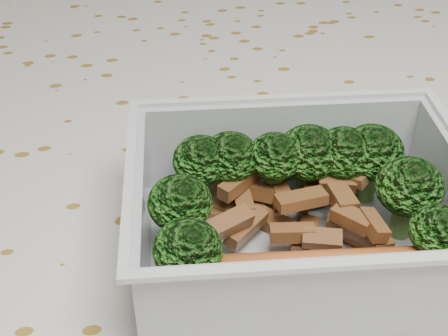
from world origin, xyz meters
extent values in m
cube|color=brown|center=(0.00, 0.00, 0.73)|extent=(1.40, 0.90, 0.04)
cube|color=silver|center=(0.00, 0.00, 0.75)|extent=(1.46, 0.96, 0.01)
cube|color=silver|center=(0.00, 0.48, 0.66)|extent=(1.46, 0.01, 0.18)
cube|color=silver|center=(0.04, -0.05, 0.76)|extent=(0.18, 0.14, 0.00)
cube|color=silver|center=(0.04, 0.02, 0.79)|extent=(0.17, 0.02, 0.06)
cube|color=silver|center=(0.03, -0.11, 0.79)|extent=(0.17, 0.02, 0.06)
cube|color=silver|center=(-0.04, -0.04, 0.79)|extent=(0.01, 0.12, 0.06)
cube|color=silver|center=(0.04, 0.02, 0.82)|extent=(0.18, 0.02, 0.00)
cube|color=silver|center=(0.03, -0.11, 0.82)|extent=(0.18, 0.02, 0.00)
cube|color=silver|center=(-0.05, -0.04, 0.82)|extent=(0.02, 0.13, 0.00)
cylinder|color=#608C3F|center=(-0.01, 0.00, 0.77)|extent=(0.01, 0.01, 0.02)
ellipsoid|color=#397B24|center=(-0.01, 0.00, 0.80)|extent=(0.03, 0.03, 0.03)
cylinder|color=#608C3F|center=(0.01, 0.00, 0.77)|extent=(0.01, 0.01, 0.02)
ellipsoid|color=#397B24|center=(0.01, 0.00, 0.79)|extent=(0.03, 0.03, 0.03)
cylinder|color=#608C3F|center=(0.03, -0.01, 0.77)|extent=(0.01, 0.01, 0.02)
ellipsoid|color=#397B24|center=(0.03, -0.01, 0.80)|extent=(0.03, 0.03, 0.03)
cylinder|color=#608C3F|center=(0.05, 0.00, 0.77)|extent=(0.01, 0.01, 0.02)
ellipsoid|color=#397B24|center=(0.05, 0.00, 0.79)|extent=(0.04, 0.04, 0.03)
cylinder|color=#608C3F|center=(0.07, -0.01, 0.77)|extent=(0.01, 0.01, 0.02)
ellipsoid|color=#397B24|center=(0.07, -0.01, 0.79)|extent=(0.03, 0.03, 0.03)
cylinder|color=#608C3F|center=(0.09, -0.01, 0.77)|extent=(0.01, 0.01, 0.02)
ellipsoid|color=#397B24|center=(0.09, -0.01, 0.79)|extent=(0.04, 0.04, 0.03)
cylinder|color=#608C3F|center=(-0.02, -0.04, 0.77)|extent=(0.01, 0.01, 0.02)
ellipsoid|color=#397B24|center=(-0.02, -0.04, 0.79)|extent=(0.03, 0.03, 0.03)
cylinder|color=#608C3F|center=(0.10, -0.04, 0.77)|extent=(0.01, 0.01, 0.02)
ellipsoid|color=#397B24|center=(0.10, -0.04, 0.79)|extent=(0.04, 0.04, 0.03)
cylinder|color=#608C3F|center=(-0.02, -0.07, 0.77)|extent=(0.01, 0.01, 0.02)
ellipsoid|color=#397B24|center=(-0.02, -0.07, 0.79)|extent=(0.03, 0.03, 0.03)
cylinder|color=#608C3F|center=(0.10, -0.08, 0.77)|extent=(0.01, 0.01, 0.03)
ellipsoid|color=#397B24|center=(0.10, -0.08, 0.80)|extent=(0.03, 0.03, 0.02)
cube|color=brown|center=(0.03, -0.05, 0.78)|extent=(0.02, 0.01, 0.01)
cube|color=brown|center=(0.05, -0.06, 0.78)|extent=(0.02, 0.02, 0.01)
cube|color=brown|center=(0.01, -0.02, 0.77)|extent=(0.03, 0.02, 0.01)
cube|color=brown|center=(0.01, -0.02, 0.78)|extent=(0.01, 0.03, 0.01)
cube|color=brown|center=(0.04, -0.03, 0.79)|extent=(0.03, 0.02, 0.01)
cube|color=brown|center=(0.06, -0.01, 0.77)|extent=(0.02, 0.02, 0.01)
cube|color=brown|center=(0.04, -0.04, 0.77)|extent=(0.02, 0.03, 0.01)
cube|color=brown|center=(0.06, -0.04, 0.78)|extent=(0.01, 0.02, 0.01)
cube|color=brown|center=(0.01, -0.02, 0.77)|extent=(0.03, 0.03, 0.01)
cube|color=brown|center=(0.01, -0.01, 0.78)|extent=(0.03, 0.03, 0.01)
cube|color=brown|center=(0.00, -0.05, 0.78)|extent=(0.03, 0.02, 0.01)
cube|color=brown|center=(0.06, -0.05, 0.78)|extent=(0.02, 0.02, 0.01)
cube|color=brown|center=(0.01, -0.01, 0.77)|extent=(0.02, 0.02, 0.01)
cube|color=brown|center=(0.02, -0.01, 0.78)|extent=(0.03, 0.02, 0.01)
cube|color=brown|center=(0.08, -0.06, 0.77)|extent=(0.02, 0.02, 0.01)
cube|color=brown|center=(0.05, -0.02, 0.77)|extent=(0.02, 0.03, 0.01)
cube|color=brown|center=(0.08, -0.02, 0.79)|extent=(0.02, 0.02, 0.01)
cube|color=brown|center=(0.03, -0.03, 0.76)|extent=(0.02, 0.03, 0.01)
cube|color=brown|center=(0.06, -0.05, 0.77)|extent=(0.02, 0.02, 0.01)
cube|color=brown|center=(0.07, -0.04, 0.77)|extent=(0.03, 0.03, 0.01)
cube|color=brown|center=(0.07, -0.06, 0.78)|extent=(0.01, 0.02, 0.01)
cube|color=brown|center=(0.01, -0.04, 0.77)|extent=(0.03, 0.03, 0.01)
cube|color=brown|center=(0.03, -0.01, 0.78)|extent=(0.01, 0.03, 0.01)
cube|color=brown|center=(0.00, -0.01, 0.76)|extent=(0.01, 0.03, 0.01)
cube|color=brown|center=(0.07, -0.02, 0.78)|extent=(0.02, 0.01, 0.01)
cylinder|color=#C65D27|center=(0.04, -0.08, 0.78)|extent=(0.13, 0.04, 0.03)
sphere|color=#C65D27|center=(-0.03, -0.08, 0.78)|extent=(0.03, 0.03, 0.03)
camera|label=1|loc=(-0.04, -0.28, 1.00)|focal=50.00mm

